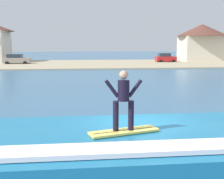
# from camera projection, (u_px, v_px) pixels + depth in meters

# --- Properties ---
(ground_plane) EXTENTS (260.00, 260.00, 0.00)m
(ground_plane) POSITION_uv_depth(u_px,v_px,m) (137.00, 154.00, 10.09)
(ground_plane) COLOR #356388
(wave_crest) EXTENTS (9.55, 4.63, 1.23)m
(wave_crest) POSITION_uv_depth(u_px,v_px,m) (132.00, 151.00, 8.75)
(wave_crest) COLOR teal
(wave_crest) RESTS_ON ground_plane
(surfboard) EXTENTS (2.04, 1.04, 0.06)m
(surfboard) POSITION_uv_depth(u_px,v_px,m) (124.00, 131.00, 8.33)
(surfboard) COLOR #EAD159
(surfboard) RESTS_ON wave_crest
(surfer) EXTENTS (1.05, 0.32, 1.67)m
(surfer) POSITION_uv_depth(u_px,v_px,m) (124.00, 97.00, 8.20)
(surfer) COLOR black
(surfer) RESTS_ON surfboard
(shoreline_bank) EXTENTS (120.00, 22.48, 0.19)m
(shoreline_bank) POSITION_uv_depth(u_px,v_px,m) (89.00, 64.00, 53.34)
(shoreline_bank) COLOR tan
(shoreline_bank) RESTS_ON ground_plane
(car_near_shore) EXTENTS (4.57, 2.12, 1.86)m
(car_near_shore) POSITION_uv_depth(u_px,v_px,m) (16.00, 59.00, 52.29)
(car_near_shore) COLOR gray
(car_near_shore) RESTS_ON ground_plane
(car_far_shore) EXTENTS (3.81, 2.24, 1.86)m
(car_far_shore) POSITION_uv_depth(u_px,v_px,m) (165.00, 58.00, 57.32)
(car_far_shore) COLOR red
(car_far_shore) RESTS_ON ground_plane
(house_gabled_white) EXTENTS (10.22, 10.22, 7.50)m
(house_gabled_white) POSITION_uv_depth(u_px,v_px,m) (202.00, 40.00, 60.45)
(house_gabled_white) COLOR beige
(house_gabled_white) RESTS_ON ground_plane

